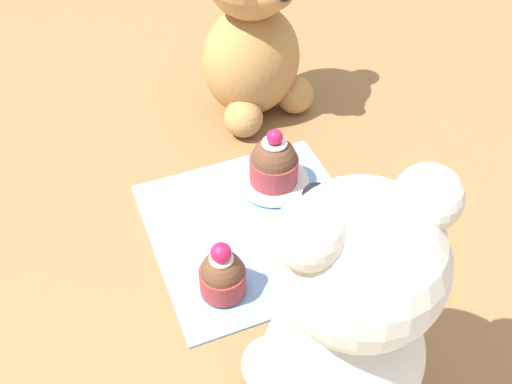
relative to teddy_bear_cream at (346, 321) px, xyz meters
name	(u,v)px	position (x,y,z in m)	size (l,w,h in m)	color
ground_plane	(256,229)	(-0.01, -0.20, -0.12)	(4.00, 4.00, 0.00)	olive
knitted_placemat	(256,228)	(-0.01, -0.20, -0.11)	(0.22, 0.22, 0.01)	#7A9ED1
teddy_bear_cream	(346,321)	(0.00, 0.00, 0.00)	(0.13, 0.13, 0.25)	silver
teddy_bear_tan	(253,31)	(-0.09, -0.40, -0.01)	(0.15, 0.14, 0.24)	#B78447
cupcake_near_cream_bear	(222,274)	(0.05, -0.13, -0.09)	(0.04, 0.04, 0.06)	#993333
saucer_plate	(273,181)	(-0.05, -0.25, -0.11)	(0.08, 0.08, 0.01)	silver
cupcake_near_tan_bear	(274,163)	(-0.05, -0.25, -0.08)	(0.05, 0.05, 0.07)	#993333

